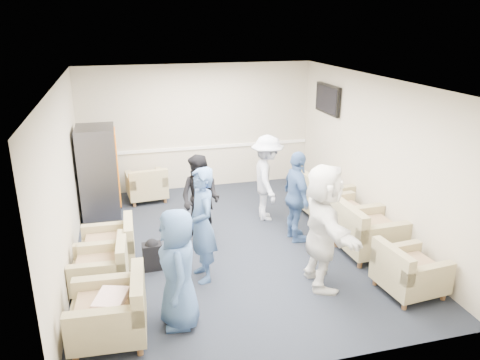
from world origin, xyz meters
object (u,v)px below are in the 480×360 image
object	(u,v)px
armchair_left_mid	(104,269)
person_back_right	(267,178)
armchair_right_midnear	(366,233)
vending_machine	(99,172)
person_back_left	(200,200)
person_mid_left	(202,225)
armchair_left_near	(113,313)
armchair_right_near	(407,273)
armchair_left_far	(112,248)
armchair_right_midfar	(340,217)
armchair_right_far	(321,196)
person_front_right	(323,226)
armchair_corner	(147,186)
person_mid_right	(297,197)
person_front_left	(178,269)

from	to	relation	value
armchair_left_mid	person_back_right	distance (m)	3.43
armchair_right_midnear	vending_machine	size ratio (longest dim) A/B	0.54
armchair_right_midnear	person_back_left	bearing A→B (deg)	63.16
armchair_right_midnear	person_mid_left	xyz separation A→B (m)	(-2.64, -0.05, 0.48)
vending_machine	person_back_left	xyz separation A→B (m)	(1.63, -1.57, -0.11)
armchair_right_midnear	person_back_left	size ratio (longest dim) A/B	0.62
armchair_left_near	armchair_right_near	world-z (taller)	armchair_left_near
armchair_left_far	armchair_left_near	bearing A→B (deg)	1.99
armchair_right_midfar	armchair_right_far	xyz separation A→B (m)	(0.07, 0.98, 0.01)
armchair_left_near	armchair_right_far	world-z (taller)	armchair_right_far
armchair_left_mid	armchair_left_near	bearing A→B (deg)	9.76
armchair_left_near	person_front_right	size ratio (longest dim) A/B	0.51
armchair_corner	person_mid_right	xyz separation A→B (m)	(2.30, -2.49, 0.47)
person_mid_right	person_back_right	bearing A→B (deg)	11.49
armchair_right_far	person_front_left	xyz separation A→B (m)	(-3.10, -2.77, 0.41)
armchair_right_midfar	person_mid_left	xyz separation A→B (m)	(-2.56, -0.79, 0.50)
armchair_left_mid	armchair_left_far	xyz separation A→B (m)	(0.11, 0.60, 0.01)
armchair_right_far	person_back_left	world-z (taller)	person_back_left
armchair_left_far	person_front_right	distance (m)	3.17
person_back_right	vending_machine	bearing A→B (deg)	81.76
armchair_corner	person_mid_right	world-z (taller)	person_mid_right
armchair_corner	person_mid_right	distance (m)	3.42
armchair_corner	person_front_right	xyz separation A→B (m)	(2.13, -3.91, 0.59)
armchair_left_far	armchair_right_far	distance (m)	4.05
armchair_right_far	armchair_left_far	bearing A→B (deg)	100.28
person_mid_left	person_back_right	size ratio (longest dim) A/B	1.05
armchair_left_near	person_front_left	xyz separation A→B (m)	(0.78, 0.09, 0.42)
armchair_left_mid	armchair_right_midnear	bearing A→B (deg)	93.38
armchair_right_far	armchair_corner	distance (m)	3.54
armchair_right_far	person_back_right	distance (m)	1.17
person_front_right	person_back_right	bearing A→B (deg)	7.85
armchair_left_near	armchair_left_far	xyz separation A→B (m)	(-0.01, 1.77, -0.03)
armchair_right_midnear	armchair_corner	size ratio (longest dim) A/B	1.11
person_mid_right	armchair_left_near	bearing A→B (deg)	122.60
armchair_left_near	person_back_right	distance (m)	4.05
armchair_right_midnear	armchair_right_midfar	distance (m)	0.74
armchair_left_near	person_front_right	distance (m)	2.93
person_back_left	armchair_left_mid	bearing A→B (deg)	-104.56
person_front_right	armchair_left_near	bearing A→B (deg)	107.10
vending_machine	person_back_left	distance (m)	2.27
person_back_right	armchair_right_near	bearing A→B (deg)	-150.57
armchair_left_mid	person_front_right	world-z (taller)	person_front_right
armchair_left_mid	person_back_right	size ratio (longest dim) A/B	0.50
person_mid_right	armchair_corner	bearing A→B (deg)	42.81
person_front_left	person_mid_right	world-z (taller)	person_mid_right
armchair_right_midnear	armchair_left_far	bearing A→B (deg)	78.80
vending_machine	person_back_right	distance (m)	3.14
armchair_right_midnear	person_mid_left	world-z (taller)	person_mid_left
armchair_left_far	armchair_right_midfar	world-z (taller)	armchair_right_midfar
vending_machine	person_mid_right	size ratio (longest dim) A/B	1.11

